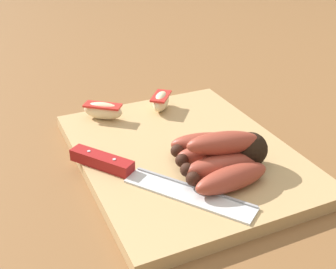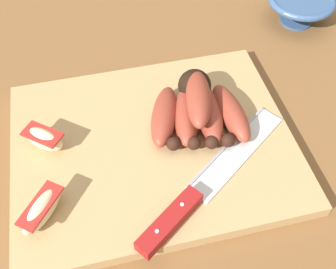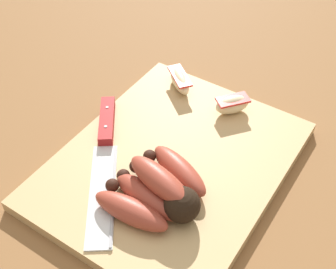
{
  "view_description": "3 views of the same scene",
  "coord_description": "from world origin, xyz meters",
  "px_view_note": "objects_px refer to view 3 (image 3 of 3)",
  "views": [
    {
      "loc": [
        0.49,
        -0.27,
        0.36
      ],
      "look_at": [
        -0.03,
        -0.03,
        0.05
      ],
      "focal_mm": 46.29,
      "sensor_mm": 36.0,
      "label": 1
    },
    {
      "loc": [
        -0.07,
        -0.34,
        0.46
      ],
      "look_at": [
        0.0,
        -0.03,
        0.05
      ],
      "focal_mm": 42.5,
      "sensor_mm": 36.0,
      "label": 2
    },
    {
      "loc": [
        0.36,
        0.23,
        0.52
      ],
      "look_at": [
        -0.04,
        -0.03,
        0.05
      ],
      "focal_mm": 48.12,
      "sensor_mm": 36.0,
      "label": 3
    }
  ],
  "objects_px": {
    "apple_wedge_middle": "(232,104)",
    "chefs_knife": "(106,144)",
    "apple_wedge_near": "(180,80)",
    "banana_bunch": "(159,190)"
  },
  "relations": [
    {
      "from": "apple_wedge_near",
      "to": "apple_wedge_middle",
      "type": "xyz_separation_m",
      "value": [
        0.01,
        0.11,
        0.0
      ]
    },
    {
      "from": "chefs_knife",
      "to": "apple_wedge_near",
      "type": "bearing_deg",
      "value": 174.45
    },
    {
      "from": "chefs_knife",
      "to": "apple_wedge_near",
      "type": "xyz_separation_m",
      "value": [
        -0.18,
        0.02,
        0.01
      ]
    },
    {
      "from": "apple_wedge_middle",
      "to": "apple_wedge_near",
      "type": "bearing_deg",
      "value": -93.64
    },
    {
      "from": "banana_bunch",
      "to": "chefs_knife",
      "type": "xyz_separation_m",
      "value": [
        -0.04,
        -0.13,
        -0.02
      ]
    },
    {
      "from": "chefs_knife",
      "to": "apple_wedge_middle",
      "type": "bearing_deg",
      "value": 144.92
    },
    {
      "from": "banana_bunch",
      "to": "apple_wedge_near",
      "type": "distance_m",
      "value": 0.25
    },
    {
      "from": "apple_wedge_middle",
      "to": "chefs_knife",
      "type": "bearing_deg",
      "value": -35.08
    },
    {
      "from": "banana_bunch",
      "to": "apple_wedge_middle",
      "type": "bearing_deg",
      "value": -179.77
    },
    {
      "from": "chefs_knife",
      "to": "apple_wedge_middle",
      "type": "xyz_separation_m",
      "value": [
        -0.18,
        0.12,
        0.01
      ]
    }
  ]
}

